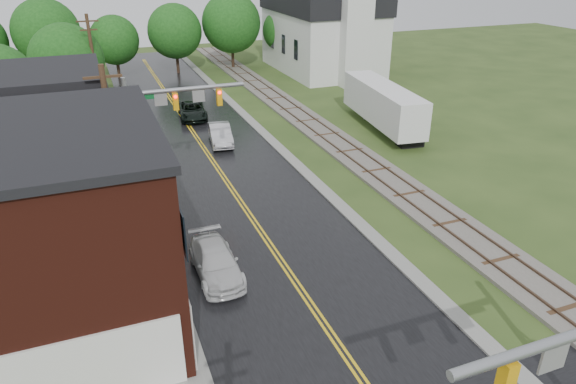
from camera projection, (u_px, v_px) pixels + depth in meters
main_road at (213, 162)px, 37.03m from camera, size 10.00×90.00×0.02m
curb_right at (262, 132)px, 43.00m from camera, size 0.80×70.00×0.12m
sidewalk_left at (132, 205)px, 30.80m from camera, size 2.40×50.00×0.12m
yellow_house at (34, 161)px, 28.68m from camera, size 8.00×7.00×6.40m
darkred_building at (59, 128)px, 37.01m from camera, size 7.00×6.00×4.40m
church at (327, 23)px, 61.02m from camera, size 10.40×18.40×20.00m
railroad at (312, 124)px, 44.47m from camera, size 3.20×80.00×0.30m
traffic_signal_far at (164, 111)px, 31.23m from camera, size 7.34×0.43×7.20m
utility_pole_b at (114, 149)px, 26.04m from camera, size 1.80×0.28×9.00m
utility_pole_c at (94, 65)px, 44.54m from camera, size 1.80×0.28×9.00m
tree_left_e at (69, 62)px, 45.42m from camera, size 6.40×6.40×8.16m
suv_dark at (192, 111)px, 46.14m from camera, size 2.83×5.25×1.40m
sedan_silver at (220, 134)px, 40.15m from camera, size 2.19×4.74×1.51m
pickup_white at (216, 262)px, 23.98m from camera, size 1.95×4.74×1.37m
semi_trailer at (383, 104)px, 42.66m from camera, size 3.93×11.92×3.72m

